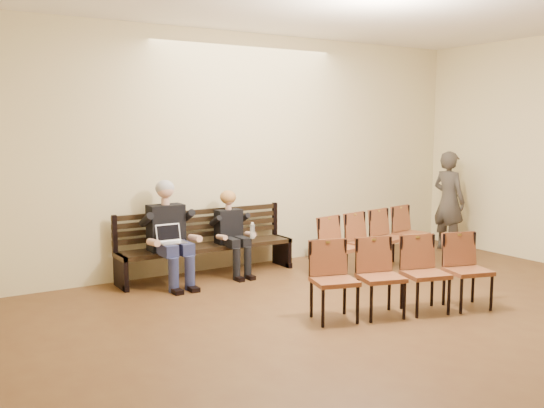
{
  "coord_description": "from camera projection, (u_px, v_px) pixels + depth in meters",
  "views": [
    {
      "loc": [
        -4.5,
        -3.01,
        2.12
      ],
      "look_at": [
        -0.13,
        4.05,
        1.05
      ],
      "focal_mm": 40.0,
      "sensor_mm": 36.0,
      "label": 1
    }
  ],
  "objects": [
    {
      "name": "seated_woman",
      "position": [
        232.0,
        238.0,
        8.65
      ],
      "size": [
        0.46,
        0.64,
        1.07
      ],
      "primitive_type": null,
      "color": "black",
      "rests_on": "ground"
    },
    {
      "name": "chair_row_back",
      "position": [
        378.0,
        241.0,
        8.92
      ],
      "size": [
        2.21,
        0.88,
        0.89
      ],
      "primitive_type": "cube",
      "rotation": [
        0.0,
        0.0,
        0.19
      ],
      "color": "brown",
      "rests_on": "ground"
    },
    {
      "name": "laptop",
      "position": [
        173.0,
        245.0,
        7.95
      ],
      "size": [
        0.38,
        0.32,
        0.25
      ],
      "primitive_type": "cube",
      "rotation": [
        0.0,
        0.0,
        -0.18
      ],
      "color": "silver",
      "rests_on": "bench"
    },
    {
      "name": "passerby",
      "position": [
        449.0,
        194.0,
        10.36
      ],
      "size": [
        0.5,
        0.74,
        1.96
      ],
      "primitive_type": "imported",
      "rotation": [
        0.0,
        0.0,
        1.62
      ],
      "color": "#3B3630",
      "rests_on": "ground"
    },
    {
      "name": "water_bottle",
      "position": [
        252.0,
        238.0,
        8.48
      ],
      "size": [
        0.07,
        0.07,
        0.23
      ],
      "primitive_type": "cylinder",
      "rotation": [
        0.0,
        0.0,
        0.02
      ],
      "color": "silver",
      "rests_on": "bench"
    },
    {
      "name": "bag",
      "position": [
        324.0,
        250.0,
        9.71
      ],
      "size": [
        0.45,
        0.33,
        0.31
      ],
      "primitive_type": "cube",
      "rotation": [
        0.0,
        0.0,
        0.09
      ],
      "color": "black",
      "rests_on": "ground"
    },
    {
      "name": "chair_row_front",
      "position": [
        403.0,
        276.0,
        6.84
      ],
      "size": [
        2.19,
        1.04,
        0.88
      ],
      "primitive_type": "cube",
      "rotation": [
        0.0,
        0.0,
        -0.27
      ],
      "color": "brown",
      "rests_on": "ground"
    },
    {
      "name": "room_walls",
      "position": [
        473.0,
        80.0,
        5.5
      ],
      "size": [
        8.02,
        10.01,
        3.51
      ],
      "color": "beige",
      "rests_on": "ground"
    },
    {
      "name": "seated_man",
      "position": [
        169.0,
        232.0,
        8.12
      ],
      "size": [
        0.59,
        0.81,
        1.41
      ],
      "primitive_type": null,
      "color": "black",
      "rests_on": "ground"
    },
    {
      "name": "bench",
      "position": [
        207.0,
        260.0,
        8.61
      ],
      "size": [
        2.6,
        0.9,
        0.45
      ],
      "primitive_type": "cube",
      "color": "black",
      "rests_on": "ground"
    },
    {
      "name": "ground",
      "position": [
        535.0,
        377.0,
        5.16
      ],
      "size": [
        10.0,
        10.0,
        0.0
      ],
      "primitive_type": "plane",
      "color": "brown",
      "rests_on": "ground"
    }
  ]
}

